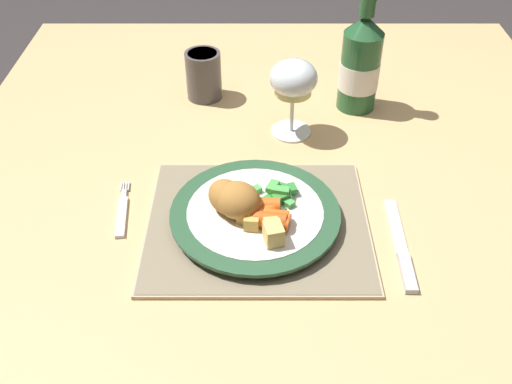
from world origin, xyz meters
TOP-DOWN VIEW (x-y plane):
  - ground_plane at (0.00, 0.00)m, footprint 6.00×6.00m
  - dining_table at (0.00, 0.00)m, footprint 1.13×1.02m
  - placemat at (-0.03, -0.21)m, footprint 0.33×0.28m
  - dinner_plate at (-0.04, -0.21)m, footprint 0.25×0.25m
  - breaded_croquettes at (-0.07, -0.21)m, footprint 0.10×0.09m
  - green_beans_pile at (-0.01, -0.19)m, footprint 0.08×0.08m
  - glazed_carrots at (-0.02, -0.23)m, footprint 0.06×0.06m
  - fork at (-0.24, -0.19)m, footprint 0.03×0.13m
  - table_knife at (0.17, -0.27)m, footprint 0.02×0.19m
  - wine_glass at (0.03, 0.03)m, footprint 0.08×0.08m
  - bottle at (0.16, 0.13)m, footprint 0.08×0.08m
  - roast_potatoes at (-0.03, -0.25)m, footprint 0.07×0.09m
  - drinking_cup at (-0.14, 0.16)m, footprint 0.07×0.07m

SIDE VIEW (x-z plane):
  - ground_plane at x=0.00m, z-range 0.00..0.00m
  - dining_table at x=0.00m, z-range 0.28..1.02m
  - fork at x=-0.24m, z-range 0.74..0.75m
  - table_knife at x=0.17m, z-range 0.74..0.75m
  - placemat at x=-0.03m, z-range 0.74..0.75m
  - dinner_plate at x=-0.04m, z-range 0.75..0.77m
  - green_beans_pile at x=-0.01m, z-range 0.76..0.78m
  - glazed_carrots at x=-0.02m, z-range 0.76..0.79m
  - roast_potatoes at x=-0.03m, z-range 0.76..0.79m
  - drinking_cup at x=-0.14m, z-range 0.74..0.84m
  - breaded_croquettes at x=-0.07m, z-range 0.77..0.82m
  - bottle at x=0.16m, z-range 0.70..0.97m
  - wine_glass at x=0.03m, z-range 0.77..0.92m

